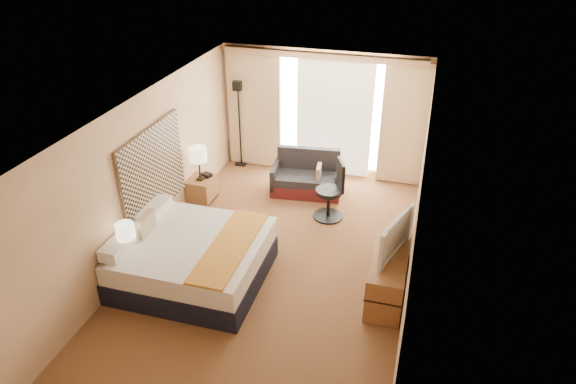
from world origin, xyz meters
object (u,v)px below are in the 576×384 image
(bed, at_px, (193,258))
(loveseat, at_px, (307,179))
(lamp_left, at_px, (125,232))
(media_dresser, at_px, (390,267))
(nightstand_right, at_px, (202,192))
(desk_chair, at_px, (332,193))
(floor_lamp, at_px, (239,107))
(lamp_right, at_px, (198,155))
(nightstand_left, at_px, (132,270))
(television, at_px, (390,235))

(bed, distance_m, loveseat, 3.30)
(loveseat, bearing_deg, lamp_left, -122.99)
(bed, bearing_deg, media_dresser, 12.67)
(media_dresser, distance_m, loveseat, 3.13)
(nightstand_right, bearing_deg, desk_chair, 5.40)
(nightstand_right, xyz_separation_m, floor_lamp, (0.10, 1.85, 1.06))
(media_dresser, distance_m, bed, 2.96)
(media_dresser, relative_size, lamp_right, 2.74)
(bed, relative_size, floor_lamp, 1.11)
(loveseat, xyz_separation_m, floor_lamp, (-1.71, 0.81, 1.06))
(nightstand_right, bearing_deg, nightstand_left, -90.00)
(nightstand_left, xyz_separation_m, media_dresser, (3.70, 1.05, 0.07))
(floor_lamp, bearing_deg, nightstand_right, -93.15)
(nightstand_left, bearing_deg, media_dresser, 15.84)
(nightstand_right, height_order, desk_chair, desk_chair)
(loveseat, distance_m, lamp_right, 2.23)
(bed, bearing_deg, nightstand_right, 111.07)
(bed, height_order, television, television)
(floor_lamp, distance_m, television, 4.95)
(nightstand_left, xyz_separation_m, floor_lamp, (0.10, 4.35, 1.06))
(nightstand_left, relative_size, bed, 0.26)
(bed, bearing_deg, loveseat, 72.35)
(nightstand_left, relative_size, lamp_left, 0.96)
(desk_chair, bearing_deg, nightstand_right, 161.69)
(loveseat, bearing_deg, bed, -114.18)
(media_dresser, xyz_separation_m, lamp_right, (-3.68, 1.42, 0.71))
(media_dresser, relative_size, lamp_left, 3.15)
(television, bearing_deg, lamp_left, 123.19)
(lamp_right, bearing_deg, lamp_left, -89.66)
(nightstand_right, relative_size, lamp_left, 0.96)
(media_dresser, bearing_deg, floor_lamp, 137.48)
(nightstand_right, distance_m, television, 4.04)
(desk_chair, bearing_deg, media_dresser, -77.68)
(desk_chair, height_order, lamp_right, lamp_right)
(loveseat, xyz_separation_m, lamp_right, (-1.79, -1.07, 0.78))
(bed, relative_size, lamp_right, 3.19)
(media_dresser, xyz_separation_m, loveseat, (-1.89, 2.49, -0.07))
(lamp_left, distance_m, lamp_right, 2.50)
(loveseat, height_order, lamp_right, lamp_right)
(bed, distance_m, lamp_right, 2.32)
(nightstand_right, xyz_separation_m, bed, (0.81, -2.10, 0.10))
(bed, relative_size, lamp_left, 3.67)
(nightstand_left, distance_m, lamp_right, 2.59)
(nightstand_right, bearing_deg, loveseat, 29.91)
(lamp_left, relative_size, lamp_right, 0.87)
(nightstand_left, distance_m, desk_chair, 3.69)
(media_dresser, height_order, lamp_left, lamp_left)
(nightstand_left, distance_m, floor_lamp, 4.48)
(media_dresser, bearing_deg, lamp_left, -163.57)
(desk_chair, bearing_deg, lamp_left, -155.18)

